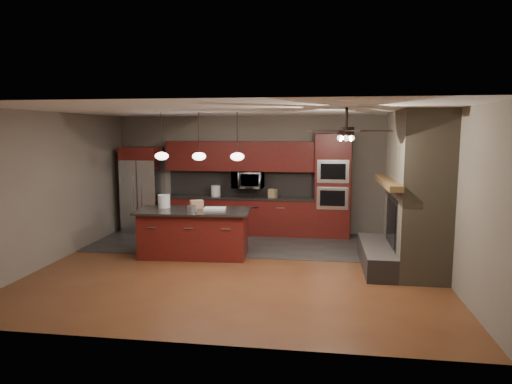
% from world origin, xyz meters
% --- Properties ---
extents(ground, '(7.00, 7.00, 0.00)m').
position_xyz_m(ground, '(0.00, 0.00, 0.00)').
color(ground, brown).
rests_on(ground, ground).
extents(ceiling, '(7.00, 6.00, 0.02)m').
position_xyz_m(ceiling, '(0.00, 0.00, 2.80)').
color(ceiling, white).
rests_on(ceiling, back_wall).
extents(back_wall, '(7.00, 0.02, 2.80)m').
position_xyz_m(back_wall, '(0.00, 3.00, 1.40)').
color(back_wall, '#6E6658').
rests_on(back_wall, ground).
extents(right_wall, '(0.02, 6.00, 2.80)m').
position_xyz_m(right_wall, '(3.50, 0.00, 1.40)').
color(right_wall, '#6E6658').
rests_on(right_wall, ground).
extents(left_wall, '(0.02, 6.00, 2.80)m').
position_xyz_m(left_wall, '(-3.50, 0.00, 1.40)').
color(left_wall, '#6E6658').
rests_on(left_wall, ground).
extents(slate_tile_patch, '(7.00, 2.40, 0.01)m').
position_xyz_m(slate_tile_patch, '(0.00, 1.80, 0.01)').
color(slate_tile_patch, '#312F2C').
rests_on(slate_tile_patch, ground).
extents(fireplace_column, '(1.30, 2.10, 2.80)m').
position_xyz_m(fireplace_column, '(3.04, 0.40, 1.30)').
color(fireplace_column, '#6F644F').
rests_on(fireplace_column, ground).
extents(back_cabinetry, '(3.59, 0.64, 2.20)m').
position_xyz_m(back_cabinetry, '(-0.48, 2.74, 0.89)').
color(back_cabinetry, '#531B0F').
rests_on(back_cabinetry, ground).
extents(oven_tower, '(0.80, 0.63, 2.38)m').
position_xyz_m(oven_tower, '(1.70, 2.69, 1.19)').
color(oven_tower, '#531B0F').
rests_on(oven_tower, ground).
extents(microwave, '(0.73, 0.41, 0.50)m').
position_xyz_m(microwave, '(-0.27, 2.75, 1.30)').
color(microwave, silver).
rests_on(microwave, back_cabinetry).
extents(refrigerator, '(0.88, 0.75, 2.06)m').
position_xyz_m(refrigerator, '(-2.84, 2.62, 1.03)').
color(refrigerator, silver).
rests_on(refrigerator, ground).
extents(kitchen_island, '(2.24, 1.12, 0.92)m').
position_xyz_m(kitchen_island, '(-1.01, 0.63, 0.46)').
color(kitchen_island, '#531B0F').
rests_on(kitchen_island, ground).
extents(white_bucket, '(0.30, 0.30, 0.26)m').
position_xyz_m(white_bucket, '(-1.67, 0.81, 1.05)').
color(white_bucket, silver).
rests_on(white_bucket, kitchen_island).
extents(paint_can, '(0.22, 0.22, 0.13)m').
position_xyz_m(paint_can, '(-0.97, 0.39, 0.98)').
color(paint_can, '#B5B5BA').
rests_on(paint_can, kitchen_island).
extents(paint_tray, '(0.45, 0.34, 0.04)m').
position_xyz_m(paint_tray, '(-0.60, 0.71, 0.94)').
color(paint_tray, silver).
rests_on(paint_tray, kitchen_island).
extents(cardboard_box, '(0.30, 0.27, 0.16)m').
position_xyz_m(cardboard_box, '(-1.00, 0.84, 1.00)').
color(cardboard_box, '#A57555').
rests_on(cardboard_box, kitchen_island).
extents(counter_bucket, '(0.23, 0.23, 0.25)m').
position_xyz_m(counter_bucket, '(-1.05, 2.70, 1.03)').
color(counter_bucket, silver).
rests_on(counter_bucket, back_cabinetry).
extents(counter_box, '(0.22, 0.20, 0.20)m').
position_xyz_m(counter_box, '(0.32, 2.65, 1.00)').
color(counter_box, '#A28453').
rests_on(counter_box, back_cabinetry).
extents(pendant_left, '(0.26, 0.26, 0.92)m').
position_xyz_m(pendant_left, '(-1.65, 0.70, 1.96)').
color(pendant_left, black).
rests_on(pendant_left, ceiling).
extents(pendant_center, '(0.26, 0.26, 0.92)m').
position_xyz_m(pendant_center, '(-0.90, 0.70, 1.96)').
color(pendant_center, black).
rests_on(pendant_center, ceiling).
extents(pendant_right, '(0.26, 0.26, 0.92)m').
position_xyz_m(pendant_right, '(-0.15, 0.70, 1.96)').
color(pendant_right, black).
rests_on(pendant_right, ceiling).
extents(ceiling_fan, '(1.27, 1.33, 0.41)m').
position_xyz_m(ceiling_fan, '(1.80, -0.80, 2.46)').
color(ceiling_fan, black).
rests_on(ceiling_fan, ceiling).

